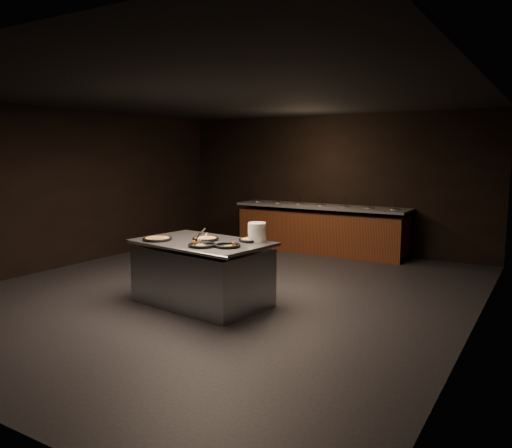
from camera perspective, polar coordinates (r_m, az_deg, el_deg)
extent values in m
cube|color=black|center=(7.69, -3.68, -7.69)|extent=(7.00, 8.00, 0.01)
cube|color=black|center=(7.45, -3.89, 14.38)|extent=(7.00, 8.00, 0.01)
cube|color=black|center=(10.95, 8.38, 4.66)|extent=(7.00, 0.01, 2.90)
cube|color=black|center=(9.87, -20.73, 3.87)|extent=(0.01, 8.00, 2.90)
cube|color=black|center=(6.14, 24.09, 1.45)|extent=(0.01, 8.00, 2.90)
cube|color=brown|center=(10.66, 7.36, -0.93)|extent=(3.60, 0.75, 0.85)
cube|color=slate|center=(10.59, 7.42, 1.99)|extent=(3.70, 0.83, 0.05)
cube|color=#3D180E|center=(10.73, 7.33, -2.98)|extent=(3.60, 0.69, 0.08)
cylinder|color=#B6B9BD|center=(11.30, 0.21, 2.47)|extent=(0.22, 0.22, 0.08)
cylinder|color=#528033|center=(11.30, 0.21, 2.59)|extent=(0.19, 0.19, 0.02)
cylinder|color=black|center=(11.26, 0.29, 3.01)|extent=(0.04, 0.10, 0.19)
cylinder|color=#B6B9BD|center=(11.05, 2.51, 2.33)|extent=(0.22, 0.22, 0.08)
cylinder|color=#528033|center=(11.05, 2.51, 2.46)|extent=(0.19, 0.19, 0.02)
cylinder|color=black|center=(11.01, 2.60, 2.88)|extent=(0.04, 0.10, 0.19)
cylinder|color=#B6B9BD|center=(10.81, 4.91, 2.18)|extent=(0.22, 0.22, 0.08)
cylinder|color=#528033|center=(10.81, 4.91, 2.31)|extent=(0.19, 0.19, 0.02)
cylinder|color=black|center=(10.77, 5.02, 2.74)|extent=(0.04, 0.10, 0.19)
cylinder|color=#B6B9BD|center=(10.59, 7.42, 2.02)|extent=(0.22, 0.22, 0.08)
cylinder|color=#528033|center=(10.59, 7.42, 2.15)|extent=(0.19, 0.19, 0.02)
cylinder|color=black|center=(10.55, 7.53, 2.60)|extent=(0.04, 0.10, 0.19)
cylinder|color=#B6B9BD|center=(10.40, 10.02, 1.85)|extent=(0.22, 0.22, 0.08)
cylinder|color=#528033|center=(10.39, 10.03, 1.99)|extent=(0.19, 0.19, 0.02)
cylinder|color=black|center=(10.35, 10.15, 2.44)|extent=(0.04, 0.10, 0.19)
cylinder|color=#B6B9BD|center=(10.22, 12.72, 1.67)|extent=(0.22, 0.22, 0.08)
cylinder|color=#528033|center=(10.22, 12.73, 1.81)|extent=(0.19, 0.19, 0.02)
cylinder|color=black|center=(10.18, 12.86, 2.27)|extent=(0.04, 0.10, 0.19)
cylinder|color=#B6B9BD|center=(10.07, 15.51, 1.48)|extent=(0.22, 0.22, 0.08)
cylinder|color=#528033|center=(10.07, 15.51, 1.62)|extent=(0.19, 0.19, 0.02)
cylinder|color=black|center=(10.03, 15.66, 2.08)|extent=(0.04, 0.10, 0.19)
cube|color=#B6B9BD|center=(7.02, -6.16, -5.87)|extent=(1.89, 1.30, 0.80)
cube|color=#B6B9BD|center=(6.92, -6.22, -2.11)|extent=(1.98, 1.39, 0.04)
cylinder|color=#B6B9BD|center=(6.48, -9.35, -2.87)|extent=(1.84, 0.28, 0.04)
cylinder|color=white|center=(6.80, 0.12, -0.97)|extent=(0.25, 0.25, 0.26)
cylinder|color=black|center=(7.08, -11.20, -1.78)|extent=(0.38, 0.38, 0.01)
torus|color=black|center=(7.08, -11.21, -1.65)|extent=(0.40, 0.40, 0.04)
torus|color=#A7692B|center=(7.08, -11.21, -1.63)|extent=(0.34, 0.34, 0.03)
cylinder|color=#B28A47|center=(7.08, -11.21, -1.65)|extent=(0.30, 0.30, 0.02)
cube|color=black|center=(7.08, -11.21, -1.58)|extent=(0.04, 0.30, 0.00)
cube|color=black|center=(7.08, -11.21, -1.58)|extent=(0.30, 0.04, 0.00)
cylinder|color=black|center=(6.98, -5.78, -1.80)|extent=(0.35, 0.35, 0.01)
torus|color=black|center=(6.98, -5.78, -1.67)|extent=(0.37, 0.37, 0.04)
torus|color=#A7692B|center=(6.98, -5.78, -1.65)|extent=(0.31, 0.31, 0.03)
cylinder|color=gold|center=(6.98, -5.78, -1.67)|extent=(0.27, 0.27, 0.02)
cube|color=black|center=(6.98, -5.78, -1.60)|extent=(0.04, 0.27, 0.00)
cube|color=black|center=(6.98, -5.78, -1.60)|extent=(0.27, 0.04, 0.00)
cylinder|color=black|center=(6.86, -0.60, -1.93)|extent=(0.31, 0.31, 0.01)
torus|color=black|center=(6.86, -0.60, -1.80)|extent=(0.34, 0.34, 0.04)
torus|color=#A7692B|center=(6.86, -0.60, -1.79)|extent=(0.27, 0.27, 0.03)
cylinder|color=gold|center=(6.86, -0.60, -1.80)|extent=(0.23, 0.23, 0.02)
cube|color=black|center=(6.86, -0.60, -1.73)|extent=(0.19, 0.15, 0.00)
cube|color=black|center=(6.86, -0.60, -1.73)|extent=(0.15, 0.19, 0.00)
cylinder|color=black|center=(6.52, -6.18, -2.51)|extent=(0.34, 0.34, 0.01)
torus|color=black|center=(6.51, -6.19, -2.38)|extent=(0.37, 0.37, 0.04)
cylinder|color=black|center=(6.45, -3.28, -2.58)|extent=(0.32, 0.32, 0.01)
torus|color=black|center=(6.45, -3.28, -2.44)|extent=(0.34, 0.34, 0.04)
cube|color=#B6B9BD|center=(7.00, -5.48, -1.64)|extent=(0.10, 0.12, 0.00)
cylinder|color=black|center=(6.85, -6.37, -1.13)|extent=(0.02, 0.22, 0.13)
cylinder|color=#B6B9BD|center=(6.93, -5.92, -1.48)|extent=(0.01, 0.11, 0.09)
cube|color=#B6B9BD|center=(6.66, -6.08, -2.15)|extent=(0.13, 0.12, 0.00)
cylinder|color=black|center=(6.78, -6.60, -1.36)|extent=(0.17, 0.12, 0.13)
cylinder|color=#B6B9BD|center=(6.72, -6.34, -1.84)|extent=(0.09, 0.06, 0.08)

